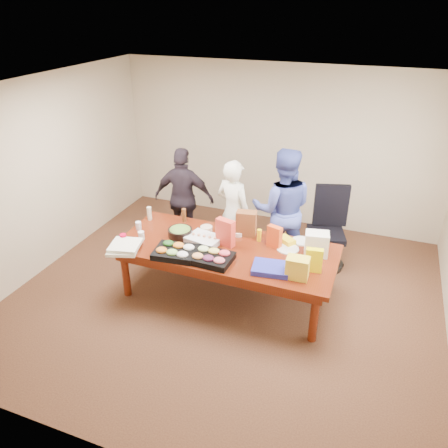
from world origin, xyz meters
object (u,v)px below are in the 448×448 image
at_px(office_chair, 326,231).
at_px(salad_bowl, 180,233).
at_px(person_right, 282,210).
at_px(sheet_cake, 204,239).
at_px(person_center, 233,212).
at_px(conference_table, 226,272).

relative_size(office_chair, salad_bowl, 3.58).
bearing_deg(salad_bowl, person_right, 40.27).
height_order(person_right, sheet_cake, person_right).
relative_size(office_chair, sheet_cake, 2.70).
height_order(office_chair, person_center, person_center).
relative_size(person_center, person_right, 0.88).
height_order(person_center, sheet_cake, person_center).
bearing_deg(conference_table, person_right, 65.71).
bearing_deg(person_center, salad_bowl, 80.24).
height_order(office_chair, person_right, person_right).
bearing_deg(office_chair, person_center, 175.89).
distance_m(conference_table, person_right, 1.25).
xyz_separation_m(office_chair, sheet_cake, (-1.41, -1.16, 0.20)).
bearing_deg(office_chair, sheet_cake, -156.59).
height_order(conference_table, sheet_cake, sheet_cake).
distance_m(conference_table, office_chair, 1.64).
distance_m(conference_table, person_center, 1.04).
relative_size(person_center, sheet_cake, 3.67).
distance_m(office_chair, salad_bowl, 2.12).
relative_size(person_right, sheet_cake, 4.17).
bearing_deg(salad_bowl, sheet_cake, -4.77).
height_order(conference_table, office_chair, office_chair).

